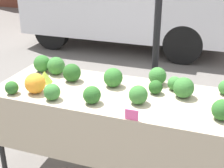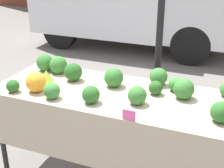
# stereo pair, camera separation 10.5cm
# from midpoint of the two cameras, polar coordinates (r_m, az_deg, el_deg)

# --- Properties ---
(tent_pole) EXTENTS (0.07, 0.07, 2.34)m
(tent_pole) POSITION_cam_midpoint_polar(r_m,az_deg,el_deg) (3.26, 9.51, 7.23)
(tent_pole) COLOR black
(tent_pole) RESTS_ON ground_plane
(market_table) EXTENTS (2.13, 0.84, 0.90)m
(market_table) POSITION_cam_midpoint_polar(r_m,az_deg,el_deg) (2.76, 0.56, -4.17)
(market_table) COLOR tan
(market_table) RESTS_ON ground_plane
(orange_cauliflower) EXTENTS (0.18, 0.18, 0.18)m
(orange_cauliflower) POSITION_cam_midpoint_polar(r_m,az_deg,el_deg) (2.82, -12.72, 0.35)
(orange_cauliflower) COLOR orange
(orange_cauliflower) RESTS_ON market_table
(romanesco_head) EXTENTS (0.14, 0.14, 0.11)m
(romanesco_head) POSITION_cam_midpoint_polar(r_m,az_deg,el_deg) (3.04, -10.89, 1.54)
(romanesco_head) COLOR #93B238
(romanesco_head) RESTS_ON market_table
(broccoli_head_0) EXTENTS (0.18, 0.18, 0.18)m
(broccoli_head_0) POSITION_cam_midpoint_polar(r_m,az_deg,el_deg) (3.29, -11.28, 3.86)
(broccoli_head_0) COLOR #2D6628
(broccoli_head_0) RESTS_ON market_table
(broccoli_head_1) EXTENTS (0.18, 0.18, 0.18)m
(broccoli_head_1) POSITION_cam_midpoint_polar(r_m,az_deg,el_deg) (3.19, -8.86, 3.45)
(broccoli_head_1) COLOR #336B2D
(broccoli_head_1) RESTS_ON market_table
(broccoli_head_2) EXTENTS (0.17, 0.17, 0.17)m
(broccoli_head_2) POSITION_cam_midpoint_polar(r_m,az_deg,el_deg) (3.00, -6.12, 2.17)
(broccoli_head_2) COLOR #23511E
(broccoli_head_2) RESTS_ON market_table
(broccoli_head_3) EXTENTS (0.15, 0.15, 0.15)m
(broccoli_head_3) POSITION_cam_midpoint_polar(r_m,az_deg,el_deg) (2.56, -2.70, -1.95)
(broccoli_head_3) COLOR #285B23
(broccoli_head_3) RESTS_ON market_table
(broccoli_head_4) EXTENTS (0.18, 0.18, 0.18)m
(broccoli_head_4) POSITION_cam_midpoint_polar(r_m,az_deg,el_deg) (2.70, 14.08, -0.88)
(broccoli_head_4) COLOR #336B2D
(broccoli_head_4) RESTS_ON market_table
(broccoli_head_5) EXTENTS (0.17, 0.17, 0.17)m
(broccoli_head_5) POSITION_cam_midpoint_polar(r_m,az_deg,el_deg) (2.93, 9.53, 1.32)
(broccoli_head_5) COLOR #336B2D
(broccoli_head_5) RESTS_ON market_table
(broccoli_head_6) EXTENTS (0.12, 0.12, 0.12)m
(broccoli_head_6) POSITION_cam_midpoint_polar(r_m,az_deg,el_deg) (2.74, 9.06, -0.71)
(broccoli_head_6) COLOR #23511E
(broccoli_head_6) RESTS_ON market_table
(broccoli_head_7) EXTENTS (0.16, 0.16, 0.16)m
(broccoli_head_7) POSITION_cam_midpoint_polar(r_m,az_deg,el_deg) (2.55, 5.81, -2.08)
(broccoli_head_7) COLOR #336B2D
(broccoli_head_7) RESTS_ON market_table
(broccoli_head_8) EXTENTS (0.16, 0.16, 0.16)m
(broccoli_head_8) POSITION_cam_midpoint_polar(r_m,az_deg,el_deg) (2.43, 20.52, -4.84)
(broccoli_head_8) COLOR #285B23
(broccoli_head_8) RESTS_ON market_table
(broccoli_head_10) EXTENTS (0.18, 0.18, 0.18)m
(broccoli_head_10) POSITION_cam_midpoint_polar(r_m,az_deg,el_deg) (2.85, 1.37, 1.18)
(broccoli_head_10) COLOR #2D6628
(broccoli_head_10) RESTS_ON market_table
(broccoli_head_11) EXTENTS (0.12, 0.12, 0.12)m
(broccoli_head_11) POSITION_cam_midpoint_polar(r_m,az_deg,el_deg) (2.87, -16.68, -0.35)
(broccoli_head_11) COLOR #285B23
(broccoli_head_11) RESTS_ON market_table
(broccoli_head_12) EXTENTS (0.13, 0.13, 0.13)m
(broccoli_head_12) POSITION_cam_midpoint_polar(r_m,az_deg,el_deg) (2.84, 12.53, -0.08)
(broccoli_head_12) COLOR #387533
(broccoli_head_12) RESTS_ON market_table
(broccoli_head_13) EXTENTS (0.14, 0.14, 0.14)m
(broccoli_head_13) POSITION_cam_midpoint_polar(r_m,az_deg,el_deg) (2.67, -9.84, -1.25)
(broccoli_head_13) COLOR #387533
(broccoli_head_13) RESTS_ON market_table
(price_sign) EXTENTS (0.10, 0.01, 0.08)m
(price_sign) POSITION_cam_midpoint_polar(r_m,az_deg,el_deg) (2.32, 4.42, -5.72)
(price_sign) COLOR #F45B9E
(price_sign) RESTS_ON market_table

